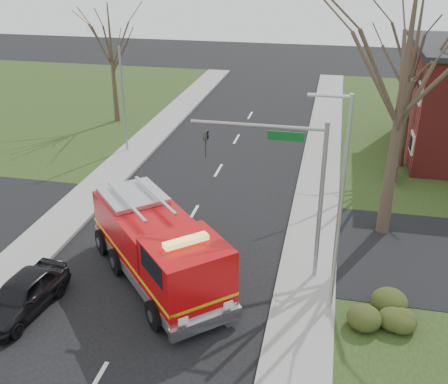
# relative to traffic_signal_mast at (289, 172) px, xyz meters

# --- Properties ---
(ground) EXTENTS (120.00, 120.00, 0.00)m
(ground) POSITION_rel_traffic_signal_mast_xyz_m (-5.21, -1.50, -4.71)
(ground) COLOR black
(ground) RESTS_ON ground
(sidewalk_right) EXTENTS (2.40, 80.00, 0.15)m
(sidewalk_right) POSITION_rel_traffic_signal_mast_xyz_m (0.99, -1.50, -4.63)
(sidewalk_right) COLOR gray
(sidewalk_right) RESTS_ON ground
(sidewalk_left) EXTENTS (2.40, 80.00, 0.15)m
(sidewalk_left) POSITION_rel_traffic_signal_mast_xyz_m (-11.41, -1.50, -4.63)
(sidewalk_left) COLOR gray
(sidewalk_left) RESTS_ON ground
(health_center_sign) EXTENTS (0.12, 2.00, 1.40)m
(health_center_sign) POSITION_rel_traffic_signal_mast_xyz_m (5.29, 11.00, -3.83)
(health_center_sign) COLOR #4F121A
(health_center_sign) RESTS_ON ground
(hedge_corner) EXTENTS (2.80, 2.00, 0.90)m
(hedge_corner) POSITION_rel_traffic_signal_mast_xyz_m (3.79, -2.50, -4.13)
(hedge_corner) COLOR #2D3613
(hedge_corner) RESTS_ON lawn_right
(bare_tree_near) EXTENTS (6.00, 6.00, 12.00)m
(bare_tree_near) POSITION_rel_traffic_signal_mast_xyz_m (4.29, 4.50, 2.71)
(bare_tree_near) COLOR #3F3025
(bare_tree_near) RESTS_ON ground
(bare_tree_far) EXTENTS (5.25, 5.25, 10.50)m
(bare_tree_far) POSITION_rel_traffic_signal_mast_xyz_m (5.79, 13.50, 1.78)
(bare_tree_far) COLOR #3F3025
(bare_tree_far) RESTS_ON ground
(bare_tree_left) EXTENTS (4.50, 4.50, 9.00)m
(bare_tree_left) POSITION_rel_traffic_signal_mast_xyz_m (-15.21, 18.50, 0.86)
(bare_tree_left) COLOR #3F3025
(bare_tree_left) RESTS_ON ground
(traffic_signal_mast) EXTENTS (5.29, 0.18, 6.80)m
(traffic_signal_mast) POSITION_rel_traffic_signal_mast_xyz_m (0.00, 0.00, 0.00)
(traffic_signal_mast) COLOR gray
(traffic_signal_mast) RESTS_ON ground
(streetlight_pole) EXTENTS (1.48, 0.16, 8.40)m
(streetlight_pole) POSITION_rel_traffic_signal_mast_xyz_m (1.93, -2.00, -0.16)
(streetlight_pole) COLOR #B7BABF
(streetlight_pole) RESTS_ON ground
(utility_pole_far) EXTENTS (0.14, 0.14, 7.00)m
(utility_pole_far) POSITION_rel_traffic_signal_mast_xyz_m (-12.01, 12.50, -1.21)
(utility_pole_far) COLOR gray
(utility_pole_far) RESTS_ON ground
(fire_engine) EXTENTS (7.55, 7.94, 3.30)m
(fire_engine) POSITION_rel_traffic_signal_mast_xyz_m (-4.95, -1.56, -3.21)
(fire_engine) COLOR #B4080A
(fire_engine) RESTS_ON ground
(parked_car_maroon) EXTENTS (2.22, 4.46, 1.46)m
(parked_car_maroon) POSITION_rel_traffic_signal_mast_xyz_m (-9.41, -4.56, -3.98)
(parked_car_maroon) COLOR black
(parked_car_maroon) RESTS_ON ground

